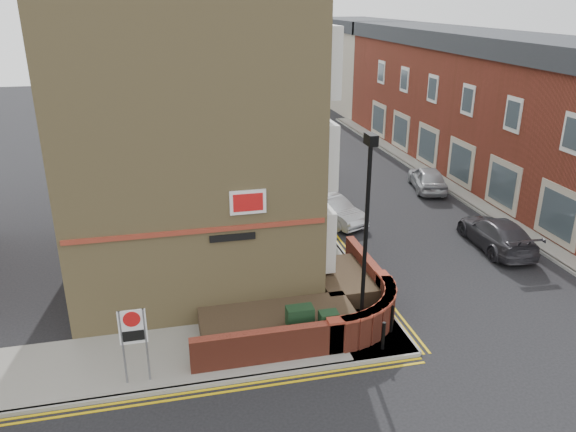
# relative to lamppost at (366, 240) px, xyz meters

# --- Properties ---
(ground) EXTENTS (120.00, 120.00, 0.00)m
(ground) POSITION_rel_lamppost_xyz_m (-1.60, -1.20, -3.34)
(ground) COLOR black
(ground) RESTS_ON ground
(pavement_corner) EXTENTS (13.00, 3.00, 0.12)m
(pavement_corner) POSITION_rel_lamppost_xyz_m (-5.10, 0.30, -3.28)
(pavement_corner) COLOR gray
(pavement_corner) RESTS_ON ground
(pavement_main) EXTENTS (2.00, 32.00, 0.12)m
(pavement_main) POSITION_rel_lamppost_xyz_m (0.40, 14.80, -3.28)
(pavement_main) COLOR gray
(pavement_main) RESTS_ON ground
(pavement_far) EXTENTS (4.00, 40.00, 0.12)m
(pavement_far) POSITION_rel_lamppost_xyz_m (11.40, 11.80, -3.28)
(pavement_far) COLOR gray
(pavement_far) RESTS_ON ground
(kerb_side) EXTENTS (13.00, 0.15, 0.12)m
(kerb_side) POSITION_rel_lamppost_xyz_m (-5.10, -1.20, -3.28)
(kerb_side) COLOR gray
(kerb_side) RESTS_ON ground
(kerb_main_near) EXTENTS (0.15, 32.00, 0.12)m
(kerb_main_near) POSITION_rel_lamppost_xyz_m (1.40, 14.80, -3.28)
(kerb_main_near) COLOR gray
(kerb_main_near) RESTS_ON ground
(kerb_main_far) EXTENTS (0.15, 40.00, 0.12)m
(kerb_main_far) POSITION_rel_lamppost_xyz_m (9.40, 11.80, -3.28)
(kerb_main_far) COLOR gray
(kerb_main_far) RESTS_ON ground
(yellow_lines_side) EXTENTS (13.00, 0.28, 0.01)m
(yellow_lines_side) POSITION_rel_lamppost_xyz_m (-5.10, -1.45, -3.34)
(yellow_lines_side) COLOR gold
(yellow_lines_side) RESTS_ON ground
(yellow_lines_main) EXTENTS (0.28, 32.00, 0.01)m
(yellow_lines_main) POSITION_rel_lamppost_xyz_m (1.65, 14.80, -3.34)
(yellow_lines_main) COLOR gold
(yellow_lines_main) RESTS_ON ground
(corner_building) EXTENTS (8.95, 10.40, 13.60)m
(corner_building) POSITION_rel_lamppost_xyz_m (-4.44, 6.80, 2.88)
(corner_building) COLOR #9D8553
(corner_building) RESTS_ON ground
(garden_wall) EXTENTS (6.80, 6.00, 1.20)m
(garden_wall) POSITION_rel_lamppost_xyz_m (-1.60, 1.30, -3.34)
(garden_wall) COLOR maroon
(garden_wall) RESTS_ON ground
(lamppost) EXTENTS (0.25, 0.50, 6.30)m
(lamppost) POSITION_rel_lamppost_xyz_m (0.00, 0.00, 0.00)
(lamppost) COLOR black
(lamppost) RESTS_ON pavement_corner
(utility_cabinet_large) EXTENTS (0.80, 0.45, 1.20)m
(utility_cabinet_large) POSITION_rel_lamppost_xyz_m (-1.90, 0.10, -2.62)
(utility_cabinet_large) COLOR #153119
(utility_cabinet_large) RESTS_ON pavement_corner
(utility_cabinet_small) EXTENTS (0.55, 0.40, 1.10)m
(utility_cabinet_small) POSITION_rel_lamppost_xyz_m (-1.10, -0.20, -2.67)
(utility_cabinet_small) COLOR #153119
(utility_cabinet_small) RESTS_ON pavement_corner
(bollard_near) EXTENTS (0.11, 0.11, 0.90)m
(bollard_near) POSITION_rel_lamppost_xyz_m (0.40, -0.80, -2.77)
(bollard_near) COLOR black
(bollard_near) RESTS_ON pavement_corner
(bollard_far) EXTENTS (0.11, 0.11, 0.90)m
(bollard_far) POSITION_rel_lamppost_xyz_m (1.00, -0.00, -2.77)
(bollard_far) COLOR black
(bollard_far) RESTS_ON pavement_corner
(zone_sign) EXTENTS (0.72, 0.07, 2.20)m
(zone_sign) POSITION_rel_lamppost_xyz_m (-6.60, -0.70, -1.70)
(zone_sign) COLOR slate
(zone_sign) RESTS_ON pavement_corner
(far_terrace) EXTENTS (5.40, 30.40, 8.00)m
(far_terrace) POSITION_rel_lamppost_xyz_m (12.90, 15.80, 0.70)
(far_terrace) COLOR maroon
(far_terrace) RESTS_ON ground
(far_terrace_cream) EXTENTS (5.40, 12.40, 8.00)m
(far_terrace_cream) POSITION_rel_lamppost_xyz_m (12.90, 36.80, 0.71)
(far_terrace_cream) COLOR #B6AB96
(far_terrace_cream) RESTS_ON ground
(tree_near) EXTENTS (3.64, 3.65, 6.70)m
(tree_near) POSITION_rel_lamppost_xyz_m (0.40, 12.85, 1.36)
(tree_near) COLOR #382B1E
(tree_near) RESTS_ON pavement_main
(tree_mid) EXTENTS (4.03, 4.03, 7.42)m
(tree_mid) POSITION_rel_lamppost_xyz_m (0.40, 20.85, 1.85)
(tree_mid) COLOR #382B1E
(tree_mid) RESTS_ON pavement_main
(tree_far) EXTENTS (3.81, 3.81, 7.00)m
(tree_far) POSITION_rel_lamppost_xyz_m (0.40, 28.85, 1.57)
(tree_far) COLOR #382B1E
(tree_far) RESTS_ON pavement_main
(traffic_light_assembly) EXTENTS (0.20, 0.16, 4.20)m
(traffic_light_assembly) POSITION_rel_lamppost_xyz_m (0.80, 23.80, -0.56)
(traffic_light_assembly) COLOR black
(traffic_light_assembly) RESTS_ON pavement_main
(silver_car_near) EXTENTS (2.73, 3.93, 1.23)m
(silver_car_near) POSITION_rel_lamppost_xyz_m (2.00, 9.45, -2.73)
(silver_car_near) COLOR #B6BABE
(silver_car_near) RESTS_ON ground
(red_car_main) EXTENTS (3.49, 5.36, 1.37)m
(red_car_main) POSITION_rel_lamppost_xyz_m (2.00, 15.87, -2.66)
(red_car_main) COLOR maroon
(red_car_main) RESTS_ON ground
(grey_car_far) EXTENTS (2.08, 4.53, 1.28)m
(grey_car_far) POSITION_rel_lamppost_xyz_m (7.84, 5.13, -2.70)
(grey_car_far) COLOR #302F34
(grey_car_far) RESTS_ON ground
(silver_car_far) EXTENTS (2.37, 4.07, 1.30)m
(silver_car_far) POSITION_rel_lamppost_xyz_m (8.48, 12.80, -2.69)
(silver_car_far) COLOR #9B9DA2
(silver_car_far) RESTS_ON ground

